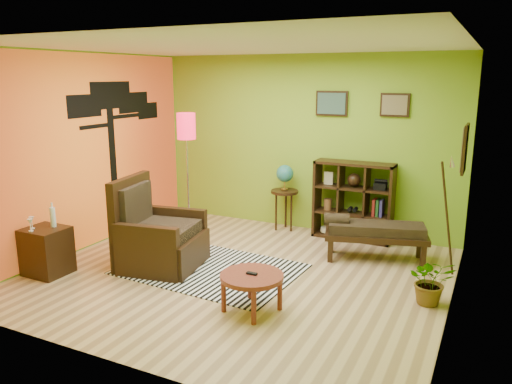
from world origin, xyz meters
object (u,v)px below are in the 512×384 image
at_px(globe_table, 285,181).
at_px(cube_shelf, 354,201).
at_px(armchair, 157,240).
at_px(bench, 373,231).
at_px(floor_lamp, 187,138).
at_px(side_cabinet, 47,251).
at_px(coffee_table, 252,279).
at_px(potted_plant, 431,286).

relative_size(globe_table, cube_shelf, 0.89).
height_order(armchair, cube_shelf, cube_shelf).
bearing_deg(bench, floor_lamp, -174.74).
bearing_deg(globe_table, side_cabinet, -123.04).
relative_size(coffee_table, bench, 0.47).
distance_m(globe_table, bench, 1.82).
xyz_separation_m(coffee_table, floor_lamp, (-2.01, 1.84, 1.20)).
xyz_separation_m(armchair, side_cabinet, (-1.09, -0.83, -0.05)).
relative_size(armchair, potted_plant, 2.19).
xyz_separation_m(coffee_table, potted_plant, (1.69, 1.01, -0.15)).
bearing_deg(armchair, potted_plant, 6.63).
xyz_separation_m(side_cabinet, globe_table, (1.98, 3.04, 0.51)).
xyz_separation_m(floor_lamp, globe_table, (1.19, 0.99, -0.75)).
bearing_deg(side_cabinet, globe_table, 56.96).
distance_m(floor_lamp, cube_shelf, 2.72).
distance_m(armchair, side_cabinet, 1.37).
height_order(globe_table, potted_plant, globe_table).
bearing_deg(armchair, coffee_table, -19.97).
xyz_separation_m(armchair, floor_lamp, (-0.31, 1.22, 1.20)).
xyz_separation_m(side_cabinet, potted_plant, (4.49, 1.23, -0.10)).
bearing_deg(globe_table, cube_shelf, 1.57).
relative_size(coffee_table, potted_plant, 1.25).
bearing_deg(side_cabinet, cube_shelf, 44.63).
height_order(side_cabinet, potted_plant, side_cabinet).
bearing_deg(cube_shelf, bench, -57.72).
bearing_deg(coffee_table, potted_plant, 30.91).
bearing_deg(coffee_table, globe_table, 106.13).
height_order(cube_shelf, bench, cube_shelf).
bearing_deg(armchair, cube_shelf, 47.99).
relative_size(side_cabinet, bench, 0.64).
height_order(coffee_table, globe_table, globe_table).
xyz_separation_m(coffee_table, armchair, (-1.70, 0.62, 0.00)).
relative_size(coffee_table, side_cabinet, 0.74).
relative_size(floor_lamp, globe_table, 1.79).
distance_m(armchair, floor_lamp, 1.74).
bearing_deg(armchair, floor_lamp, 104.05).
distance_m(floor_lamp, bench, 3.05).
distance_m(coffee_table, bench, 2.25).
bearing_deg(cube_shelf, coffee_table, -96.30).
xyz_separation_m(coffee_table, side_cabinet, (-2.80, -0.21, -0.05)).
xyz_separation_m(armchair, potted_plant, (3.40, 0.40, -0.15)).
bearing_deg(globe_table, bench, -24.40).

